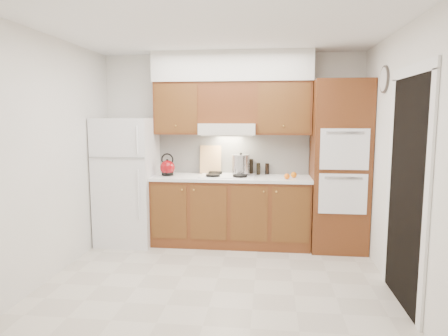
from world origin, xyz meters
name	(u,v)px	position (x,y,z in m)	size (l,w,h in m)	color
floor	(218,278)	(0.00, 0.00, 0.00)	(3.60, 3.60, 0.00)	beige
ceiling	(217,30)	(0.00, 0.00, 2.60)	(3.60, 3.60, 0.00)	white
wall_back	(231,148)	(0.00, 1.50, 1.30)	(3.60, 0.02, 2.60)	white
wall_left	(55,157)	(-1.80, 0.00, 1.30)	(0.02, 3.00, 2.60)	white
wall_right	(397,162)	(1.80, 0.00, 1.30)	(0.02, 3.00, 2.60)	white
fridge	(128,181)	(-1.41, 1.14, 0.86)	(0.75, 0.72, 1.72)	white
base_cabinets	(231,212)	(0.02, 1.20, 0.45)	(2.11, 0.60, 0.90)	brown
countertop	(231,178)	(0.03, 1.19, 0.92)	(2.13, 0.62, 0.04)	white
backsplash	(233,154)	(0.02, 1.49, 1.22)	(2.11, 0.03, 0.56)	white
oven_cabinet	(339,166)	(1.44, 1.18, 1.10)	(0.70, 0.65, 2.20)	brown
upper_cab_left	(179,109)	(-0.71, 1.33, 1.85)	(0.63, 0.33, 0.70)	brown
upper_cab_right	(283,108)	(0.72, 1.33, 1.85)	(0.73, 0.33, 0.70)	brown
range_hood	(228,129)	(-0.02, 1.27, 1.57)	(0.75, 0.45, 0.15)	silver
upper_cab_over_hood	(228,103)	(-0.02, 1.33, 1.92)	(0.75, 0.33, 0.55)	brown
soffit	(232,67)	(0.03, 1.32, 2.40)	(2.13, 0.36, 0.40)	silver
cooktop	(227,176)	(-0.02, 1.21, 0.95)	(0.74, 0.50, 0.01)	white
doorway	(406,193)	(1.79, -0.35, 1.05)	(0.02, 0.90, 2.10)	black
wall_clock	(384,79)	(1.79, 0.55, 2.15)	(0.30, 0.30, 0.02)	#3F3833
kettle	(167,168)	(-0.84, 1.15, 1.05)	(0.20, 0.20, 0.20)	maroon
cutting_board	(211,160)	(-0.29, 1.42, 1.14)	(0.30, 0.02, 0.40)	tan
stock_pot	(241,164)	(0.15, 1.28, 1.09)	(0.24, 0.24, 0.25)	#B9BABE
condiment_a	(251,167)	(0.28, 1.43, 1.05)	(0.06, 0.06, 0.21)	black
condiment_b	(258,169)	(0.39, 1.39, 1.02)	(0.05, 0.05, 0.16)	black
condiment_c	(267,169)	(0.51, 1.44, 1.02)	(0.05, 0.05, 0.15)	black
orange_near	(287,176)	(0.77, 1.03, 0.98)	(0.07, 0.07, 0.07)	#FF4E0D
orange_far	(294,175)	(0.86, 1.16, 0.98)	(0.08, 0.08, 0.08)	orange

